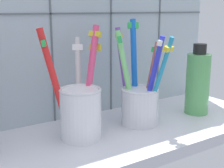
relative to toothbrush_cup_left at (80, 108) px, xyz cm
name	(u,v)px	position (x,y,z in cm)	size (l,w,h in cm)	color
counter_slab	(115,137)	(6.00, -1.20, -6.13)	(64.00, 22.00, 2.00)	silver
tile_wall_back	(80,11)	(6.00, 10.80, 15.37)	(64.00, 2.20, 45.00)	#B2C1CC
toothbrush_cup_left	(80,108)	(0.00, 0.00, 0.00)	(12.27, 10.04, 18.27)	white
toothbrush_cup_right	(140,98)	(12.23, -0.14, -0.18)	(8.36, 11.99, 19.07)	white
soap_bottle	(198,82)	(25.73, -1.80, 1.30)	(4.74, 4.74, 14.18)	#5CB061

